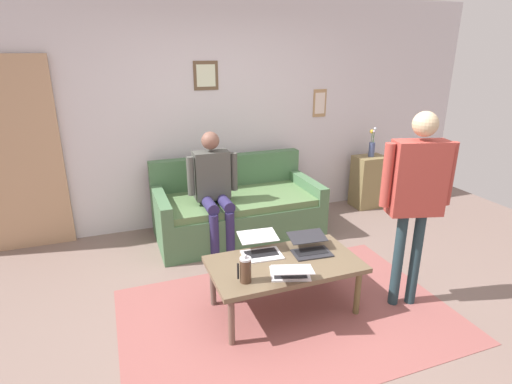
# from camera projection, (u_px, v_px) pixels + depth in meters

# --- Properties ---
(ground_plane) EXTENTS (7.68, 7.68, 0.00)m
(ground_plane) POSITION_uv_depth(u_px,v_px,m) (292.00, 311.00, 3.43)
(ground_plane) COLOR #7A645B
(area_rug) EXTENTS (2.69, 1.76, 0.01)m
(area_rug) POSITION_uv_depth(u_px,v_px,m) (288.00, 315.00, 3.38)
(area_rug) COLOR #91504D
(area_rug) RESTS_ON ground_plane
(back_wall) EXTENTS (7.04, 0.11, 2.70)m
(back_wall) POSITION_uv_depth(u_px,v_px,m) (218.00, 114.00, 4.93)
(back_wall) COLOR silver
(back_wall) RESTS_ON ground_plane
(interior_door) EXTENTS (0.82, 0.09, 2.05)m
(interior_door) POSITION_uv_depth(u_px,v_px,m) (20.00, 157.00, 4.24)
(interior_door) COLOR tan
(interior_door) RESTS_ON ground_plane
(couch) EXTENTS (1.86, 0.94, 0.88)m
(couch) POSITION_uv_depth(u_px,v_px,m) (237.00, 210.00, 4.78)
(couch) COLOR #486F49
(couch) RESTS_ON ground_plane
(coffee_table) EXTENTS (1.23, 0.68, 0.45)m
(coffee_table) POSITION_uv_depth(u_px,v_px,m) (285.00, 267.00, 3.33)
(coffee_table) COLOR brown
(coffee_table) RESTS_ON ground_plane
(laptop_left) EXTENTS (0.39, 0.43, 0.14)m
(laptop_left) POSITION_uv_depth(u_px,v_px,m) (291.00, 272.00, 3.08)
(laptop_left) COLOR silver
(laptop_left) RESTS_ON coffee_table
(laptop_center) EXTENTS (0.36, 0.38, 0.14)m
(laptop_center) POSITION_uv_depth(u_px,v_px,m) (260.00, 248.00, 3.45)
(laptop_center) COLOR silver
(laptop_center) RESTS_ON coffee_table
(laptop_right) EXTENTS (0.35, 0.34, 0.13)m
(laptop_right) POSITION_uv_depth(u_px,v_px,m) (310.00, 247.00, 3.48)
(laptop_right) COLOR #28282D
(laptop_right) RESTS_ON coffee_table
(french_press) EXTENTS (0.11, 0.09, 0.23)m
(french_press) POSITION_uv_depth(u_px,v_px,m) (245.00, 270.00, 3.01)
(french_press) COLOR #4C3323
(french_press) RESTS_ON coffee_table
(side_shelf) EXTENTS (0.42, 0.32, 0.71)m
(side_shelf) POSITION_uv_depth(u_px,v_px,m) (369.00, 181.00, 5.64)
(side_shelf) COLOR olive
(side_shelf) RESTS_ON ground_plane
(flower_vase) EXTENTS (0.09, 0.09, 0.40)m
(flower_vase) POSITION_uv_depth(u_px,v_px,m) (372.00, 146.00, 5.47)
(flower_vase) COLOR #424F7B
(flower_vase) RESTS_ON side_shelf
(person_standing) EXTENTS (0.58, 0.29, 1.66)m
(person_standing) POSITION_uv_depth(u_px,v_px,m) (417.00, 187.00, 3.20)
(person_standing) COLOR #23383F
(person_standing) RESTS_ON ground_plane
(person_seated) EXTENTS (0.55, 0.51, 1.28)m
(person_seated) POSITION_uv_depth(u_px,v_px,m) (214.00, 184.00, 4.33)
(person_seated) COLOR #2C2653
(person_seated) RESTS_ON ground_plane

